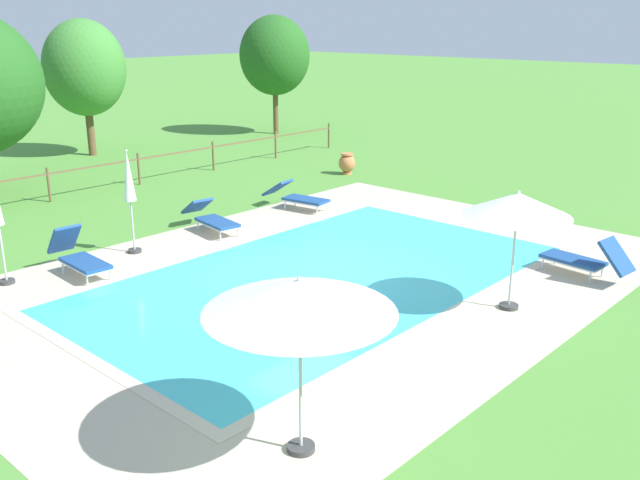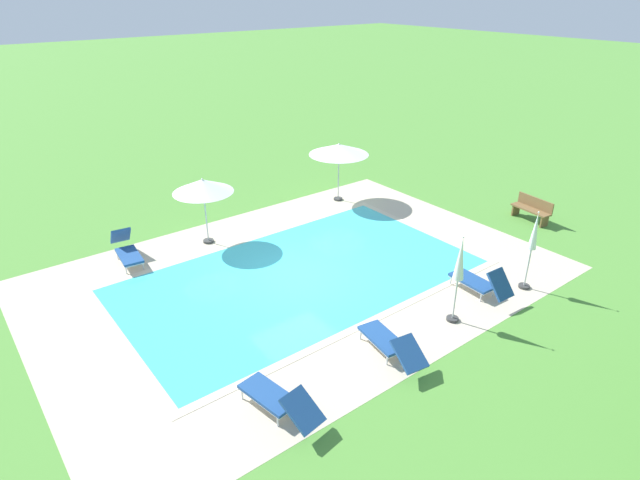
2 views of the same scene
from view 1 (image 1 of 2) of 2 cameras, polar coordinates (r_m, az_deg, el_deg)
name	(u,v)px [view 1 (image 1 of 2)]	position (r m, az deg, el deg)	size (l,w,h in m)	color
ground_plane	(322,276)	(14.94, 0.18, -2.99)	(160.00, 160.00, 0.00)	#518E38
pool_deck_paving	(322,276)	(14.94, 0.18, -2.98)	(14.95, 10.37, 0.01)	beige
swimming_pool_water	(322,276)	(14.94, 0.18, -2.97)	(10.47, 5.89, 0.01)	#42CCD6
pool_coping_rim	(322,276)	(14.94, 0.18, -2.96)	(10.95, 6.37, 0.01)	beige
sun_lounger_north_near_steps	(211,218)	(18.22, -8.85, 1.80)	(0.90, 2.10, 0.79)	navy
sun_lounger_north_mid	(585,259)	(15.83, 20.79, -1.48)	(0.80, 1.95, 0.96)	navy
sun_lounger_north_far	(79,256)	(15.84, -19.03, -1.27)	(0.70, 1.89, 0.99)	navy
sun_lounger_north_end	(297,197)	(20.19, -1.85, 3.56)	(0.91, 2.10, 0.80)	navy
patio_umbrella_open_foreground	(518,205)	(13.19, 15.79, 2.74)	(1.98, 1.98, 2.29)	#383838
patio_umbrella_open_by_bench	(300,297)	(8.30, -1.67, -4.65)	(2.35, 2.35, 2.36)	#383838
patio_umbrella_closed_row_mid_west	(129,184)	(16.60, -15.29, 4.43)	(0.32, 0.32, 2.44)	#383838
terracotta_urn_near_fence	(347,163)	(24.84, 2.21, 6.28)	(0.59, 0.59, 0.74)	#C67547
perimeter_fence	(48,179)	(22.42, -21.27, 4.63)	(25.18, 0.08, 1.05)	brown
tree_far_west	(84,68)	(29.52, -18.64, 13.12)	(3.17, 3.17, 5.29)	brown
tree_west_mid	(275,56)	(33.71, -3.72, 14.76)	(3.27, 3.27, 5.46)	brown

